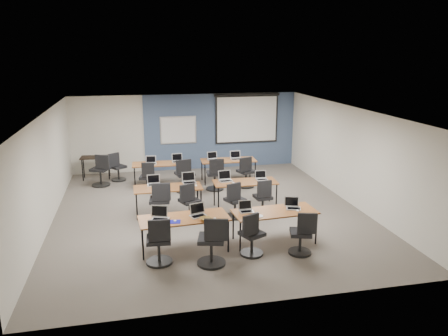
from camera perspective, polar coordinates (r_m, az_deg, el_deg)
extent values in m
cube|color=#6B6354|center=(11.75, -1.94, -5.70)|extent=(8.00, 9.00, 0.02)
cube|color=white|center=(11.08, -2.06, 7.47)|extent=(8.00, 9.00, 0.02)
cube|color=beige|center=(15.69, -4.92, 4.68)|extent=(8.00, 0.04, 2.70)
cube|color=beige|center=(7.17, 4.44, -8.07)|extent=(8.00, 0.04, 2.70)
cube|color=beige|center=(11.37, -22.27, -0.41)|extent=(0.04, 9.00, 2.70)
cube|color=beige|center=(12.64, 16.15, 1.61)|extent=(0.04, 9.00, 2.70)
cube|color=#3D5977|center=(15.86, -0.41, 4.85)|extent=(5.50, 0.04, 2.70)
cube|color=silver|center=(15.57, -5.99, 4.94)|extent=(1.28, 0.02, 0.98)
cube|color=white|center=(15.56, -5.99, 4.94)|extent=(1.20, 0.02, 0.90)
cube|color=black|center=(15.95, 3.00, 6.52)|extent=(2.32, 0.03, 1.82)
cube|color=white|center=(15.94, 3.01, 6.37)|extent=(2.20, 0.02, 1.62)
cylinder|color=black|center=(15.83, 3.05, 9.52)|extent=(2.40, 0.10, 0.10)
cube|color=brown|center=(9.39, -5.24, -6.55)|extent=(1.91, 0.79, 0.03)
cylinder|color=black|center=(9.17, -10.55, -9.78)|extent=(0.04, 0.04, 0.70)
cylinder|color=black|center=(9.36, 0.57, -8.98)|extent=(0.04, 0.04, 0.70)
cylinder|color=black|center=(9.79, -10.68, -8.14)|extent=(0.04, 0.04, 0.70)
cylinder|color=black|center=(9.97, -0.29, -7.43)|extent=(0.04, 0.04, 0.70)
cube|color=brown|center=(9.78, 6.63, -5.68)|extent=(1.85, 0.77, 0.03)
cylinder|color=black|center=(9.40, 2.13, -8.88)|extent=(0.04, 0.04, 0.70)
cylinder|color=black|center=(9.94, 11.96, -7.84)|extent=(0.04, 0.04, 0.70)
cylinder|color=black|center=(9.98, 1.21, -7.40)|extent=(0.04, 0.04, 0.70)
cylinder|color=black|center=(10.49, 10.52, -6.52)|extent=(0.04, 0.04, 0.70)
cube|color=#A56134|center=(11.46, -7.34, -2.57)|extent=(1.76, 0.73, 0.03)
cylinder|color=black|center=(11.26, -11.32, -5.04)|extent=(0.04, 0.04, 0.70)
cylinder|color=black|center=(11.38, -3.01, -4.53)|extent=(0.04, 0.04, 0.70)
cylinder|color=black|center=(11.84, -11.38, -4.03)|extent=(0.04, 0.04, 0.70)
cylinder|color=black|center=(11.96, -3.48, -3.56)|extent=(0.04, 0.04, 0.70)
cube|color=olive|center=(11.87, 2.78, -1.85)|extent=(1.72, 0.72, 0.03)
cylinder|color=black|center=(11.53, -0.72, -4.25)|extent=(0.04, 0.04, 0.70)
cylinder|color=black|center=(11.93, 6.86, -3.69)|extent=(0.04, 0.04, 0.70)
cylinder|color=black|center=(12.08, -1.29, -3.33)|extent=(0.04, 0.04, 0.70)
cylinder|color=black|center=(12.47, 5.98, -2.83)|extent=(0.04, 0.04, 0.70)
cube|color=#AA6534|center=(13.92, -8.45, 0.55)|extent=(1.69, 0.70, 0.03)
cylinder|color=black|center=(13.71, -11.57, -1.40)|extent=(0.04, 0.04, 0.70)
cylinder|color=black|center=(13.80, -5.07, -1.03)|extent=(0.04, 0.04, 0.70)
cylinder|color=black|center=(14.27, -11.61, -0.75)|extent=(0.04, 0.04, 0.70)
cylinder|color=black|center=(14.36, -5.36, -0.40)|extent=(0.04, 0.04, 0.70)
cube|color=brown|center=(14.21, 0.57, 1.02)|extent=(1.77, 0.74, 0.03)
cylinder|color=black|center=(13.86, -2.49, -0.92)|extent=(0.04, 0.04, 0.70)
cylinder|color=black|center=(14.22, 4.09, -0.53)|extent=(0.04, 0.04, 0.70)
cylinder|color=black|center=(14.45, -2.91, -0.26)|extent=(0.04, 0.04, 0.70)
cylinder|color=black|center=(14.79, 3.43, 0.10)|extent=(0.04, 0.04, 0.70)
cube|color=silver|center=(9.31, -8.36, -6.68)|extent=(0.36, 0.26, 0.02)
cube|color=black|center=(9.28, -8.35, -6.65)|extent=(0.31, 0.15, 0.00)
cube|color=silver|center=(9.39, -8.45, -5.59)|extent=(0.36, 0.07, 0.25)
cube|color=black|center=(9.38, -8.45, -5.60)|extent=(0.32, 0.05, 0.20)
ellipsoid|color=white|center=(9.21, -6.42, -6.85)|extent=(0.07, 0.10, 0.03)
cylinder|color=black|center=(9.15, -8.43, -12.01)|extent=(0.54, 0.54, 0.05)
cylinder|color=black|center=(9.05, -8.49, -10.81)|extent=(0.06, 0.06, 0.47)
cube|color=black|center=(8.94, -8.56, -9.21)|extent=(0.47, 0.47, 0.08)
cube|color=black|center=(8.63, -8.44, -8.09)|extent=(0.43, 0.06, 0.44)
cube|color=silver|center=(9.41, -3.37, -6.28)|extent=(0.34, 0.25, 0.02)
cube|color=black|center=(9.39, -3.35, -6.26)|extent=(0.29, 0.14, 0.00)
cube|color=silver|center=(9.49, -3.51, -5.26)|extent=(0.34, 0.06, 0.24)
cube|color=black|center=(9.48, -3.50, -5.28)|extent=(0.30, 0.04, 0.19)
ellipsoid|color=white|center=(9.26, -1.19, -6.63)|extent=(0.07, 0.10, 0.03)
cylinder|color=black|center=(9.02, -1.65, -12.26)|extent=(0.58, 0.58, 0.05)
cylinder|color=black|center=(8.91, -1.66, -10.94)|extent=(0.06, 0.06, 0.51)
cube|color=black|center=(8.79, -1.68, -9.20)|extent=(0.51, 0.51, 0.08)
cube|color=black|center=(8.48, -1.02, -8.06)|extent=(0.47, 0.06, 0.44)
cube|color=silver|center=(9.66, 2.96, -5.70)|extent=(0.30, 0.22, 0.02)
cube|color=black|center=(9.64, 2.99, -5.68)|extent=(0.26, 0.13, 0.00)
cube|color=silver|center=(9.73, 2.79, -4.82)|extent=(0.30, 0.06, 0.21)
cube|color=black|center=(9.72, 2.80, -4.84)|extent=(0.26, 0.04, 0.17)
ellipsoid|color=white|center=(9.60, 4.40, -5.85)|extent=(0.08, 0.11, 0.03)
cylinder|color=black|center=(9.41, 3.62, -11.05)|extent=(0.49, 0.49, 0.05)
cylinder|color=black|center=(9.33, 3.64, -9.99)|extent=(0.06, 0.06, 0.43)
cube|color=black|center=(9.23, 3.67, -8.56)|extent=(0.43, 0.43, 0.08)
cube|color=black|center=(8.94, 3.51, -7.41)|extent=(0.39, 0.06, 0.44)
cube|color=#ABABAB|center=(9.95, 9.06, -5.25)|extent=(0.32, 0.24, 0.02)
cube|color=black|center=(9.93, 9.10, -5.22)|extent=(0.28, 0.14, 0.00)
cube|color=#ABABAB|center=(10.02, 8.82, -4.34)|extent=(0.32, 0.06, 0.22)
cube|color=black|center=(10.01, 8.84, -4.35)|extent=(0.28, 0.04, 0.18)
ellipsoid|color=white|center=(9.84, 9.59, -5.51)|extent=(0.08, 0.11, 0.03)
cylinder|color=black|center=(9.58, 9.85, -10.77)|extent=(0.49, 0.49, 0.05)
cylinder|color=black|center=(9.50, 9.91, -9.73)|extent=(0.06, 0.06, 0.43)
cube|color=black|center=(9.39, 9.98, -8.31)|extent=(0.43, 0.43, 0.08)
cube|color=black|center=(9.14, 10.81, -7.12)|extent=(0.40, 0.06, 0.44)
cube|color=silver|center=(11.66, -9.14, -2.20)|extent=(0.34, 0.25, 0.02)
cube|color=black|center=(11.64, -9.14, -2.17)|extent=(0.29, 0.14, 0.00)
cube|color=silver|center=(11.75, -9.20, -1.41)|extent=(0.34, 0.06, 0.23)
cube|color=black|center=(11.75, -9.20, -1.42)|extent=(0.30, 0.04, 0.19)
ellipsoid|color=white|center=(11.49, -8.13, -2.42)|extent=(0.06, 0.09, 0.03)
cylinder|color=black|center=(11.29, -8.29, -6.61)|extent=(0.56, 0.56, 0.05)
cylinder|color=black|center=(11.21, -8.33, -5.54)|extent=(0.06, 0.06, 0.50)
cube|color=black|center=(11.11, -8.38, -4.14)|extent=(0.50, 0.50, 0.08)
cube|color=black|center=(10.81, -8.20, -3.12)|extent=(0.46, 0.06, 0.44)
cube|color=silver|center=(11.75, -4.55, -1.92)|extent=(0.36, 0.26, 0.02)
cube|color=black|center=(11.72, -4.54, -1.89)|extent=(0.30, 0.15, 0.00)
cube|color=silver|center=(11.84, -4.65, -1.10)|extent=(0.36, 0.07, 0.25)
cube|color=black|center=(11.83, -4.65, -1.11)|extent=(0.32, 0.05, 0.20)
ellipsoid|color=white|center=(11.48, -3.69, -2.29)|extent=(0.09, 0.12, 0.04)
cylinder|color=black|center=(11.29, -4.47, -6.48)|extent=(0.50, 0.50, 0.05)
cylinder|color=black|center=(11.22, -4.49, -5.55)|extent=(0.06, 0.06, 0.45)
cube|color=black|center=(11.13, -4.52, -4.28)|extent=(0.45, 0.45, 0.08)
cube|color=black|center=(10.85, -4.82, -3.23)|extent=(0.41, 0.06, 0.44)
cube|color=silver|center=(11.86, 0.22, -1.70)|extent=(0.36, 0.26, 0.02)
cube|color=black|center=(11.84, 0.25, -1.67)|extent=(0.30, 0.15, 0.00)
cube|color=silver|center=(11.96, 0.08, -0.89)|extent=(0.36, 0.07, 0.25)
cube|color=black|center=(11.95, 0.09, -0.90)|extent=(0.32, 0.05, 0.20)
ellipsoid|color=white|center=(11.68, 1.25, -1.96)|extent=(0.09, 0.12, 0.04)
cylinder|color=black|center=(11.35, 1.43, -6.33)|extent=(0.50, 0.50, 0.05)
cylinder|color=black|center=(11.28, 1.44, -5.41)|extent=(0.06, 0.06, 0.44)
cube|color=black|center=(11.19, 1.45, -4.17)|extent=(0.44, 0.44, 0.08)
cube|color=black|center=(10.91, 1.29, -3.12)|extent=(0.40, 0.06, 0.44)
cube|color=#B0B1B9|center=(12.03, 4.97, -1.52)|extent=(0.31, 0.23, 0.02)
cube|color=black|center=(12.01, 5.00, -1.49)|extent=(0.26, 0.13, 0.00)
cube|color=#B0B1B9|center=(12.11, 4.81, -0.82)|extent=(0.31, 0.06, 0.21)
cube|color=black|center=(12.10, 4.82, -0.82)|extent=(0.27, 0.04, 0.18)
ellipsoid|color=white|center=(11.92, 5.82, -1.70)|extent=(0.06, 0.10, 0.03)
cylinder|color=black|center=(11.65, 5.04, -5.81)|extent=(0.48, 0.48, 0.05)
cylinder|color=black|center=(11.58, 5.06, -4.95)|extent=(0.06, 0.06, 0.42)
cube|color=black|center=(11.50, 5.08, -3.77)|extent=(0.42, 0.42, 0.08)
cube|color=black|center=(11.23, 5.31, -2.74)|extent=(0.38, 0.06, 0.44)
cube|color=silver|center=(13.83, -9.48, 0.52)|extent=(0.32, 0.23, 0.02)
cube|color=black|center=(13.80, -9.48, 0.55)|extent=(0.27, 0.14, 0.00)
cube|color=silver|center=(13.92, -9.53, 1.14)|extent=(0.32, 0.06, 0.22)
cube|color=black|center=(13.91, -9.53, 1.14)|extent=(0.28, 0.04, 0.18)
ellipsoid|color=white|center=(13.74, -9.17, 0.45)|extent=(0.06, 0.09, 0.03)
cylinder|color=black|center=(13.58, -9.97, -2.91)|extent=(0.46, 0.46, 0.05)
cylinder|color=black|center=(13.53, -10.01, -2.18)|extent=(0.06, 0.06, 0.41)
cube|color=black|center=(13.46, -10.06, -1.19)|extent=(0.41, 0.41, 0.08)
cube|color=black|center=(13.21, -9.90, -0.23)|extent=(0.37, 0.06, 0.44)
cube|color=#A2A3AA|center=(13.97, -6.07, 0.80)|extent=(0.34, 0.25, 0.02)
cube|color=black|center=(13.95, -6.07, 0.83)|extent=(0.29, 0.14, 0.00)
cube|color=#A2A3AA|center=(14.07, -6.15, 1.44)|extent=(0.34, 0.06, 0.23)
cube|color=black|center=(14.06, -6.14, 1.43)|extent=(0.30, 0.04, 0.19)
ellipsoid|color=white|center=(13.77, -5.32, 0.62)|extent=(0.07, 0.10, 0.03)
cylinder|color=black|center=(13.44, -5.10, -2.93)|extent=(0.58, 0.58, 0.05)
cylinder|color=black|center=(13.37, -5.12, -1.99)|extent=(0.06, 0.06, 0.51)
cube|color=black|center=(13.29, -5.15, -0.76)|extent=(0.51, 0.51, 0.08)
cube|color=black|center=(12.99, -5.29, 0.15)|extent=(0.47, 0.06, 0.44)
cube|color=silver|center=(14.15, -1.45, 1.07)|extent=(0.34, 0.24, 0.02)
cube|color=black|center=(14.13, -1.44, 1.09)|extent=(0.28, 0.14, 0.00)
cube|color=silver|center=(14.25, -1.55, 1.69)|extent=(0.34, 0.06, 0.23)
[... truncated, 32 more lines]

